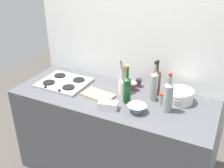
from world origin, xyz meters
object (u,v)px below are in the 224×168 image
object	(u,v)px
wine_bottle_rightmost	(156,82)
butter_dish	(108,105)
condiment_jar_rear	(162,98)
condiment_jar_spare	(133,86)
condiment_jar_front	(138,83)
wine_bottle_leftmost	(127,89)
utensil_crock	(123,86)
wine_bottle_mid_left	(168,96)
wine_bottle_mid_right	(154,86)
cutting_board	(98,95)
plate_stack	(180,96)
mixing_bowl	(137,108)
stovetop_hob	(64,83)

from	to	relation	value
wine_bottle_rightmost	butter_dish	world-z (taller)	wine_bottle_rightmost
butter_dish	condiment_jar_rear	distance (m)	0.46
condiment_jar_spare	condiment_jar_front	bearing A→B (deg)	78.37
wine_bottle_leftmost	utensil_crock	bearing A→B (deg)	124.66
wine_bottle_leftmost	wine_bottle_rightmost	bearing A→B (deg)	54.58
wine_bottle_mid_left	condiment_jar_front	xyz separation A→B (m)	(-0.36, 0.30, -0.09)
wine_bottle_mid_right	butter_dish	world-z (taller)	wine_bottle_mid_right
wine_bottle_mid_left	wine_bottle_mid_right	world-z (taller)	wine_bottle_mid_right
utensil_crock	cutting_board	distance (m)	0.24
condiment_jar_front	condiment_jar_spare	xyz separation A→B (m)	(-0.02, -0.09, 0.00)
plate_stack	wine_bottle_leftmost	xyz separation A→B (m)	(-0.40, -0.21, 0.07)
condiment_jar_front	condiment_jar_rear	xyz separation A→B (m)	(0.29, -0.21, 0.01)
utensil_crock	condiment_jar_spare	world-z (taller)	utensil_crock
wine_bottle_mid_right	condiment_jar_spare	xyz separation A→B (m)	(-0.22, 0.09, -0.10)
wine_bottle_mid_left	utensil_crock	xyz separation A→B (m)	(-0.44, 0.11, -0.06)
wine_bottle_mid_right	condiment_jar_front	world-z (taller)	wine_bottle_mid_right
butter_dish	cutting_board	size ratio (longest dim) A/B	0.56
wine_bottle_mid_right	cutting_board	distance (m)	0.50
cutting_board	mixing_bowl	bearing A→B (deg)	-12.72
mixing_bowl	condiment_jar_front	world-z (taller)	condiment_jar_front
plate_stack	condiment_jar_front	size ratio (longest dim) A/B	3.16
stovetop_hob	mixing_bowl	bearing A→B (deg)	-10.76
wine_bottle_mid_right	butter_dish	size ratio (longest dim) A/B	2.23
wine_bottle_mid_right	condiment_jar_front	size ratio (longest dim) A/B	4.82
wine_bottle_leftmost	cutting_board	bearing A→B (deg)	-176.88
cutting_board	condiment_jar_rear	bearing A→B (deg)	12.67
stovetop_hob	wine_bottle_rightmost	distance (m)	0.89
mixing_bowl	condiment_jar_spare	xyz separation A→B (m)	(-0.17, 0.33, 0.00)
wine_bottle_leftmost	condiment_jar_spare	world-z (taller)	wine_bottle_leftmost
butter_dish	condiment_jar_front	world-z (taller)	condiment_jar_front
stovetop_hob	plate_stack	bearing A→B (deg)	8.31
wine_bottle_leftmost	mixing_bowl	xyz separation A→B (m)	(0.13, -0.11, -0.09)
utensil_crock	condiment_jar_front	size ratio (longest dim) A/B	4.12
condiment_jar_spare	wine_bottle_leftmost	bearing A→B (deg)	-81.28
plate_stack	utensil_crock	distance (m)	0.50
condiment_jar_front	cutting_board	xyz separation A→B (m)	(-0.26, -0.33, -0.03)
mixing_bowl	wine_bottle_mid_left	bearing A→B (deg)	31.26
plate_stack	wine_bottle_mid_left	xyz separation A→B (m)	(-0.06, -0.19, 0.08)
stovetop_hob	condiment_jar_rear	xyz separation A→B (m)	(0.96, 0.06, 0.04)
wine_bottle_mid_left	wine_bottle_rightmost	bearing A→B (deg)	126.77
plate_stack	mixing_bowl	world-z (taller)	plate_stack
wine_bottle_mid_right	butter_dish	distance (m)	0.43
wine_bottle_leftmost	condiment_jar_rear	distance (m)	0.31
cutting_board	wine_bottle_mid_left	bearing A→B (deg)	3.34
wine_bottle_leftmost	wine_bottle_mid_left	world-z (taller)	wine_bottle_leftmost
wine_bottle_mid_right	plate_stack	bearing A→B (deg)	17.79
wine_bottle_mid_right	condiment_jar_spare	size ratio (longest dim) A/B	4.59
utensil_crock	condiment_jar_rear	distance (m)	0.37
wine_bottle_mid_left	condiment_jar_front	bearing A→B (deg)	140.48
condiment_jar_spare	cutting_board	xyz separation A→B (m)	(-0.24, -0.24, -0.03)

